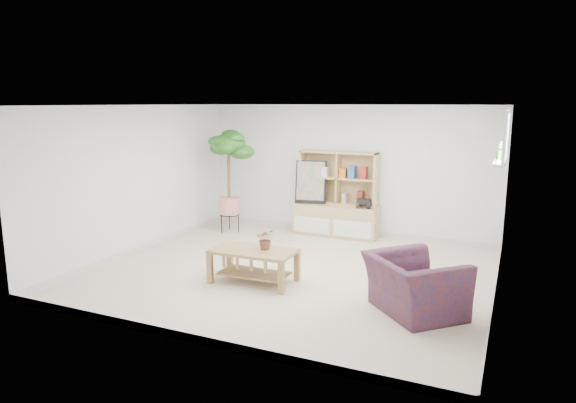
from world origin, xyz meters
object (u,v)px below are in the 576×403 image
at_px(storage_unit, 336,194).
at_px(armchair, 415,281).
at_px(coffee_table, 254,266).
at_px(floor_tree, 229,182).

distance_m(storage_unit, armchair, 3.64).
xyz_separation_m(coffee_table, floor_tree, (-1.74, 2.30, 0.74)).
height_order(coffee_table, floor_tree, floor_tree).
distance_m(storage_unit, coffee_table, 2.92).
bearing_deg(storage_unit, floor_tree, -163.82).
bearing_deg(armchair, coffee_table, 41.51).
bearing_deg(floor_tree, coffee_table, -52.84).
bearing_deg(floor_tree, storage_unit, 16.18).
bearing_deg(storage_unit, coffee_table, -94.07).
distance_m(coffee_table, floor_tree, 2.98).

